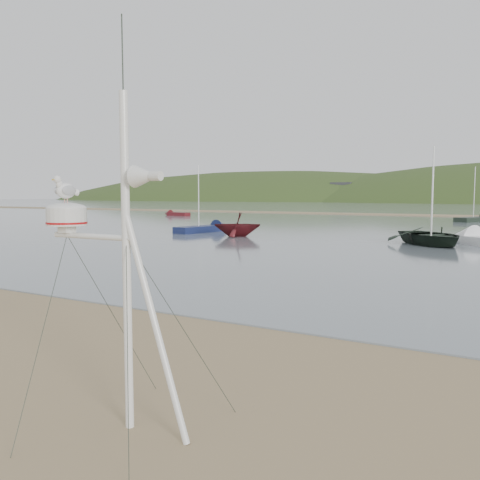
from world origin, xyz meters
The scene contains 7 objects.
ground centered at (0.00, 0.00, 0.00)m, with size 560.00×560.00×0.00m, color #87704E.
sandbar centered at (0.00, 70.00, 0.07)m, with size 560.00×7.00×0.07m, color #87704E.
mast_rig centered at (2.00, -1.29, 1.27)m, with size 2.33×2.48×5.25m.
boat_dark centered at (1.32, 25.52, 2.69)m, with size 3.79×1.10×5.31m, color black.
boat_red centered at (-11.82, 25.25, 1.67)m, with size 2.82×1.72×3.27m, color #521217.
dinghy_red_far centered at (-37.76, 51.57, 0.29)m, with size 4.83×1.90×1.15m.
sailboat_blue_near centered at (-16.19, 28.39, 0.30)m, with size 2.36×5.89×5.75m.
Camera 1 is at (6.53, -6.06, 3.04)m, focal length 38.00 mm.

